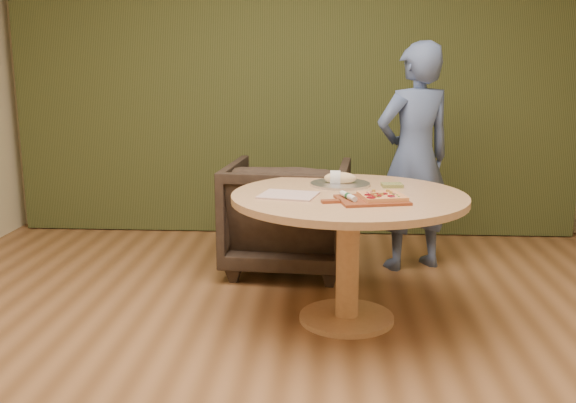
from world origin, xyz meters
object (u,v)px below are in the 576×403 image
at_px(flatbread_pizza, 382,196).
at_px(cutlery_roll, 348,196).
at_px(bread_roll, 339,178).
at_px(pizza_paddle, 370,200).
at_px(person_standing, 414,158).
at_px(pedestal_table, 349,218).
at_px(serving_tray, 340,184).
at_px(armchair, 288,210).

bearing_deg(flatbread_pizza, cutlery_roll, -173.23).
bearing_deg(bread_roll, pizza_paddle, -70.78).
bearing_deg(person_standing, pedestal_table, 40.78).
bearing_deg(flatbread_pizza, person_standing, 75.18).
bearing_deg(person_standing, serving_tray, 31.74).
height_order(flatbread_pizza, armchair, armchair).
height_order(bread_roll, armchair, armchair).
xyz_separation_m(pedestal_table, person_standing, (0.49, 1.04, 0.20)).
bearing_deg(armchair, pizza_paddle, 118.14).
height_order(pizza_paddle, bread_roll, bread_roll).
distance_m(bread_roll, person_standing, 0.95).
height_order(pizza_paddle, serving_tray, serving_tray).
height_order(cutlery_roll, armchair, armchair).
bearing_deg(armchair, cutlery_roll, 112.99).
bearing_deg(bread_roll, cutlery_roll, -84.72).
relative_size(armchair, person_standing, 0.54).
distance_m(pedestal_table, pizza_paddle, 0.27).
height_order(pedestal_table, bread_roll, bread_roll).
xyz_separation_m(cutlery_roll, serving_tray, (-0.03, 0.46, -0.02)).
distance_m(cutlery_roll, bread_roll, 0.46).
xyz_separation_m(serving_tray, person_standing, (0.54, 0.78, 0.05)).
relative_size(pizza_paddle, serving_tray, 1.32).
xyz_separation_m(flatbread_pizza, armchair, (-0.57, 1.13, -0.34)).
bearing_deg(armchair, pedestal_table, 117.28).
relative_size(flatbread_pizza, armchair, 0.30).
relative_size(flatbread_pizza, person_standing, 0.16).
bearing_deg(bread_roll, person_standing, 55.20).
xyz_separation_m(pizza_paddle, serving_tray, (-0.15, 0.45, -0.00)).
relative_size(flatbread_pizza, cutlery_roll, 1.37).
bearing_deg(pedestal_table, person_standing, 64.68).
xyz_separation_m(pedestal_table, pizza_paddle, (0.10, -0.20, 0.15)).
height_order(pizza_paddle, person_standing, person_standing).
xyz_separation_m(pedestal_table, cutlery_roll, (-0.01, -0.21, 0.17)).
distance_m(flatbread_pizza, person_standing, 1.27).
relative_size(pedestal_table, pizza_paddle, 2.79).
bearing_deg(pedestal_table, pizza_paddle, -62.29).
xyz_separation_m(pizza_paddle, person_standing, (0.39, 1.23, 0.05)).
bearing_deg(person_standing, bread_roll, 31.30).
distance_m(pizza_paddle, flatbread_pizza, 0.07).
xyz_separation_m(bread_roll, person_standing, (0.54, 0.78, 0.01)).
height_order(pedestal_table, cutlery_roll, cutlery_roll).
relative_size(bread_roll, person_standing, 0.12).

